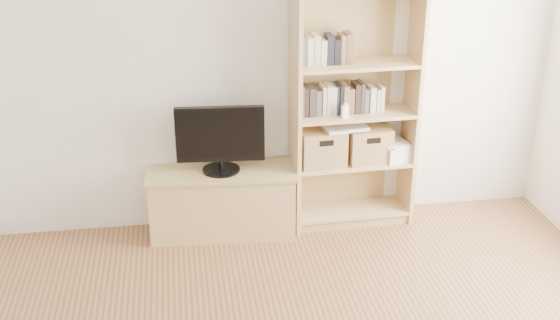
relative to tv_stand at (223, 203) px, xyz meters
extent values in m
cube|color=silver|center=(0.45, 0.21, 1.04)|extent=(4.50, 0.02, 2.60)
cube|color=tan|center=(0.00, 0.00, 0.00)|extent=(1.15, 0.50, 0.52)
cube|color=tan|center=(1.06, 0.04, 0.72)|extent=(0.99, 0.38, 1.95)
cube|color=black|center=(0.00, 0.00, 0.55)|extent=(0.68, 0.10, 0.53)
cube|color=brown|center=(1.06, 0.06, 0.81)|extent=(0.88, 0.18, 0.24)
cube|color=brown|center=(0.84, 0.05, 1.20)|extent=(0.41, 0.15, 0.22)
cube|color=white|center=(0.95, -0.07, 0.74)|extent=(0.06, 0.04, 0.10)
cube|color=olive|center=(0.80, 0.02, 0.43)|extent=(0.37, 0.31, 0.29)
cube|color=olive|center=(1.18, 0.04, 0.42)|extent=(0.36, 0.30, 0.28)
cube|color=white|center=(0.98, 0.02, 0.59)|extent=(0.36, 0.28, 0.03)
cube|color=silver|center=(1.39, 0.04, 0.35)|extent=(0.25, 0.31, 0.13)
camera|label=1|loc=(-0.30, -4.98, 2.56)|focal=45.00mm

